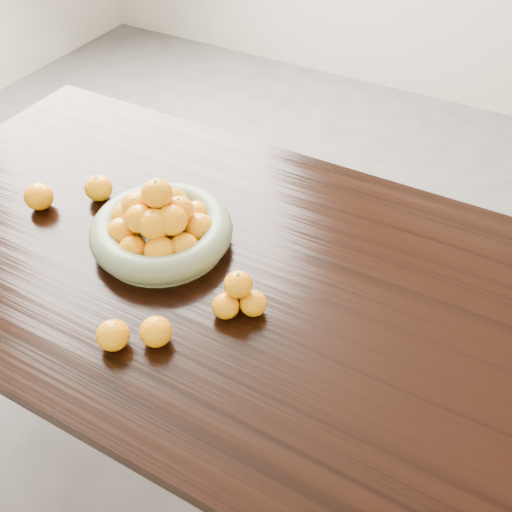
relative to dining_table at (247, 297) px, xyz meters
The scene contains 8 objects.
ground 0.66m from the dining_table, ahead, with size 5.00×5.00×0.00m, color #65625F.
dining_table is the anchor object (origin of this frame).
fruit_bowl 0.27m from the dining_table, behind, with size 0.34×0.34×0.18m.
orange_pyramid 0.17m from the dining_table, 68.46° to the right, with size 0.11×0.12×0.10m.
loose_orange_0 0.49m from the dining_table, behind, with size 0.07×0.07×0.07m, color #FFA307.
loose_orange_1 0.36m from the dining_table, 112.11° to the right, with size 0.07×0.07×0.06m, color #FFA307.
loose_orange_2 0.30m from the dining_table, 102.42° to the right, with size 0.07×0.07×0.06m, color #FFA307.
loose_orange_3 0.60m from the dining_table, behind, with size 0.07×0.07×0.07m, color #FFA307.
Camera 1 is at (0.47, -0.81, 1.68)m, focal length 40.00 mm.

